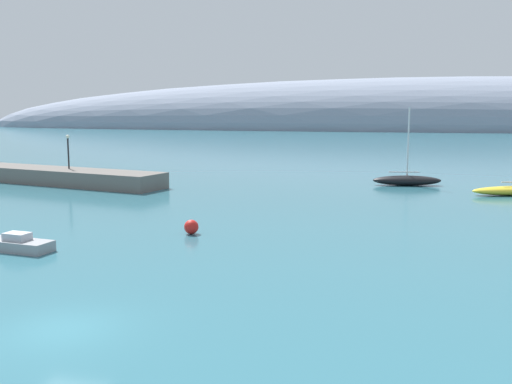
# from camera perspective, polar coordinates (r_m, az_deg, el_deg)

# --- Properties ---
(water) EXTENTS (600.00, 600.00, 0.00)m
(water) POSITION_cam_1_polar(r_m,az_deg,el_deg) (21.60, -18.34, -12.60)
(water) COLOR #2D6675
(water) RESTS_ON ground
(breakwater_rocks) EXTENTS (24.20, 9.78, 1.53)m
(breakwater_rocks) POSITION_cam_1_polar(r_m,az_deg,el_deg) (62.38, -18.62, 1.47)
(breakwater_rocks) COLOR #66605B
(breakwater_rocks) RESTS_ON ground
(distant_ridge) EXTENTS (380.05, 57.40, 38.40)m
(distant_ridge) POSITION_cam_1_polar(r_m,az_deg,el_deg) (227.09, 17.97, 5.79)
(distant_ridge) COLOR gray
(distant_ridge) RESTS_ON ground
(sailboat_black_mid_mooring) EXTENTS (6.91, 3.03, 7.66)m
(sailboat_black_mid_mooring) POSITION_cam_1_polar(r_m,az_deg,el_deg) (59.70, 14.50, 1.14)
(sailboat_black_mid_mooring) COLOR black
(sailboat_black_mid_mooring) RESTS_ON water
(motorboat_grey_foreground) EXTENTS (6.03, 2.13, 0.98)m
(motorboat_grey_foreground) POSITION_cam_1_polar(r_m,az_deg,el_deg) (34.25, -23.21, -4.62)
(motorboat_grey_foreground) COLOR gray
(motorboat_grey_foreground) RESTS_ON water
(mooring_buoy_red) EXTENTS (0.87, 0.87, 0.87)m
(mooring_buoy_red) POSITION_cam_1_polar(r_m,az_deg,el_deg) (35.53, -6.33, -3.40)
(mooring_buoy_red) COLOR red
(mooring_buoy_red) RESTS_ON water
(harbor_lamp_post) EXTENTS (0.36, 0.36, 3.41)m
(harbor_lamp_post) POSITION_cam_1_polar(r_m,az_deg,el_deg) (61.72, -17.86, 4.17)
(harbor_lamp_post) COLOR black
(harbor_lamp_post) RESTS_ON breakwater_rocks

